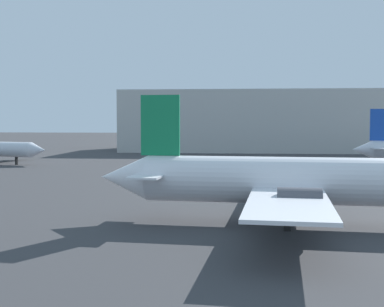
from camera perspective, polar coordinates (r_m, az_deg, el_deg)
airplane_on_taxiway at (r=38.21m, az=11.78°, el=-2.98°), size 30.66×27.05×9.50m
terminal_building at (r=132.59m, az=6.54°, el=3.54°), size 62.87×27.33×14.72m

